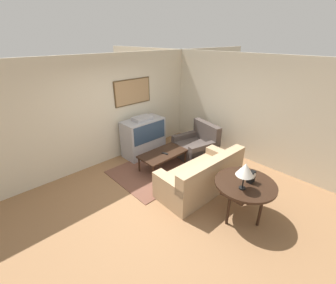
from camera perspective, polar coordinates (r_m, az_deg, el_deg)
The scene contains 12 objects.
ground_plane at distance 4.96m, azimuth -0.51°, elevation -12.58°, with size 12.00×12.00×0.00m, color #8E6642.
wall_back at distance 5.92m, azimuth -14.80°, elevation 7.84°, with size 12.00×0.10×2.70m.
wall_right at distance 6.26m, azimuth 17.56°, elevation 8.37°, with size 0.06×12.00×2.70m.
area_rug at distance 5.73m, azimuth -2.14°, elevation -6.75°, with size 2.22×1.66×0.01m.
tv at distance 6.24m, azimuth -6.25°, elevation 1.30°, with size 1.14×0.60×1.12m.
couch at distance 4.91m, azimuth 8.49°, elevation -8.85°, with size 1.92×0.94×0.87m.
armchair at distance 6.27m, azimuth 7.26°, elevation -1.08°, with size 1.13×1.16×0.91m.
coffee_table at distance 5.57m, azimuth -1.32°, elevation -3.15°, with size 1.18×0.63×0.43m.
console_table at distance 4.24m, azimuth 19.01°, elevation -10.50°, with size 1.06×1.06×0.73m.
table_lamp at distance 3.84m, azimuth 19.01°, elevation -6.71°, with size 0.29×0.29×0.48m.
mantel_clock at distance 4.19m, azimuth 20.40°, elevation -8.27°, with size 0.14×0.10×0.21m.
remote at distance 5.51m, azimuth -0.81°, elevation -2.92°, with size 0.09×0.17×0.02m.
Camera 1 is at (-2.66, -2.88, 3.04)m, focal length 24.00 mm.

